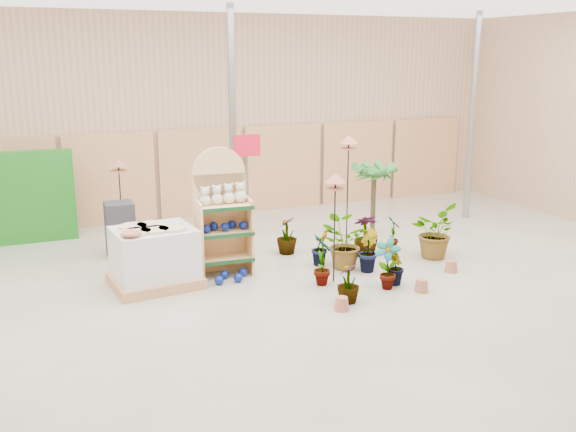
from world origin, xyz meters
The scene contains 24 objects.
room centered at (0.00, 0.91, 2.21)m, with size 15.20×12.10×4.70m.
display_shelf centered at (-0.70, 1.98, 0.98)m, with size 0.93×0.62×2.13m.
teddy_bears centered at (-0.67, 1.88, 1.35)m, with size 0.79×0.21×0.34m.
gazing_balls_shelf centered at (-0.70, 1.85, 0.84)m, with size 0.78×0.27×0.15m.
gazing_balls_floor centered at (-0.70, 1.51, 0.07)m, with size 0.63×0.39×0.15m.
pallet_stack centered at (-1.90, 1.75, 0.48)m, with size 1.45×1.25×0.99m.
charcoal_planters centered at (-2.16, 3.58, 0.50)m, with size 0.50×0.50×1.00m.
trellis_stock centered at (-3.80, 5.20, 0.90)m, with size 2.00×0.30×1.80m, color #186516.
offer_sign centered at (0.10, 2.98, 1.57)m, with size 0.50×0.08×2.20m.
bird_table_front centered at (0.84, 0.86, 1.66)m, with size 0.34×0.34×1.79m.
bird_table_right centered at (1.78, 2.21, 2.04)m, with size 0.34×0.34×2.19m.
bird_table_back centered at (-2.02, 4.41, 1.55)m, with size 0.34×0.34×1.68m.
palm centered at (2.70, 2.84, 1.38)m, with size 0.70×0.70×1.62m.
potted_plant_0 centered at (0.59, 0.75, 0.43)m, with size 0.46×0.31×0.87m, color #286929.
potted_plant_1 centered at (1.60, 1.10, 0.37)m, with size 0.40×0.33×0.73m, color #286929.
potted_plant_2 centered at (1.26, 1.38, 0.45)m, with size 0.80×0.70×0.89m, color #286929.
potted_plant_3 centered at (1.98, 1.83, 0.39)m, with size 0.44×0.44×0.79m, color #286929.
potted_plant_4 centered at (2.67, 2.01, 0.33)m, with size 0.35×0.23×0.66m, color #286929.
potted_plant_5 centered at (1.00, 1.71, 0.32)m, with size 0.35×0.28×0.64m, color #286929.
potted_plant_7 centered at (0.63, -0.06, 0.31)m, with size 0.35×0.35×0.62m, color #286929.
potted_plant_8 centered at (1.46, 0.22, 0.41)m, with size 0.43×0.29×0.82m, color #286929.
potted_plant_9 centered at (1.67, 0.29, 0.31)m, with size 0.34×0.27×0.62m, color #286929.
potted_plant_10 centered at (3.09, 1.32, 0.49)m, with size 0.88×0.76×0.97m, color #286929.
potted_plant_11 centered at (0.70, 2.53, 0.35)m, with size 0.39×0.39×0.70m, color #286929.
Camera 1 is at (-3.63, -8.04, 3.61)m, focal length 40.00 mm.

